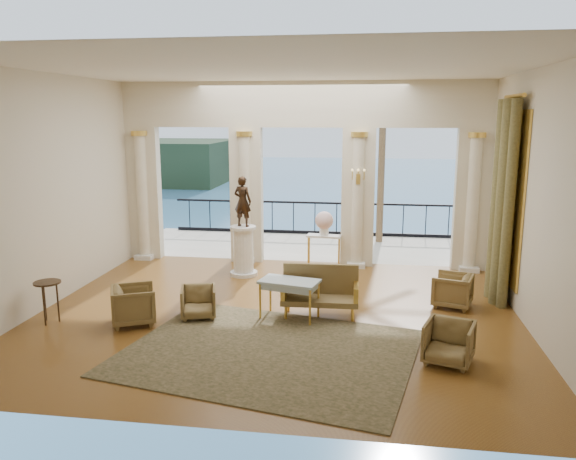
% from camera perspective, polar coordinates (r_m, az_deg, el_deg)
% --- Properties ---
extents(floor, '(9.00, 9.00, 0.00)m').
position_cam_1_polar(floor, '(10.72, -1.18, -8.58)').
color(floor, '#4F2B11').
rests_on(floor, ground).
extents(room_walls, '(9.00, 9.00, 9.00)m').
position_cam_1_polar(room_walls, '(9.00, -2.44, 6.36)').
color(room_walls, beige).
rests_on(room_walls, ground).
extents(arcade, '(9.00, 0.56, 4.50)m').
position_cam_1_polar(arcade, '(13.89, 1.38, 6.99)').
color(arcade, beige).
rests_on(arcade, ground).
extents(terrace, '(10.00, 3.60, 0.10)m').
position_cam_1_polar(terrace, '(16.25, 2.18, -1.74)').
color(terrace, '#ADA491').
rests_on(terrace, ground).
extents(balustrade, '(9.00, 0.06, 1.03)m').
position_cam_1_polar(balustrade, '(17.71, 2.75, 0.89)').
color(balustrade, black).
rests_on(balustrade, terrace).
extents(palm_tree, '(2.00, 2.00, 4.50)m').
position_cam_1_polar(palm_tree, '(16.53, 9.69, 12.81)').
color(palm_tree, '#4C3823').
rests_on(palm_tree, terrace).
extents(headland, '(22.00, 18.00, 6.00)m').
position_cam_1_polar(headland, '(86.23, -13.37, 6.85)').
color(headland, black).
rests_on(headland, sea).
extents(sea, '(160.00, 160.00, 0.00)m').
position_cam_1_polar(sea, '(70.61, 6.88, 3.64)').
color(sea, teal).
rests_on(sea, ground).
extents(curtain, '(0.33, 1.40, 4.09)m').
position_cam_1_polar(curtain, '(11.84, 20.99, 2.68)').
color(curtain, brown).
rests_on(curtain, ground).
extents(window_frame, '(0.04, 1.60, 3.40)m').
position_cam_1_polar(window_frame, '(11.87, 21.90, 3.02)').
color(window_frame, '#E5B64B').
rests_on(window_frame, room_walls).
extents(wall_sconce, '(0.30, 0.11, 0.33)m').
position_cam_1_polar(wall_sconce, '(13.51, 7.14, 5.27)').
color(wall_sconce, '#E5B64B').
rests_on(wall_sconce, arcade).
extents(rug, '(5.06, 4.29, 0.02)m').
position_cam_1_polar(rug, '(9.12, -1.96, -12.26)').
color(rug, '#282E17').
rests_on(rug, ground).
extents(armchair_a, '(0.76, 0.74, 0.65)m').
position_cam_1_polar(armchair_a, '(10.61, -9.08, -7.10)').
color(armchair_a, '#402F19').
rests_on(armchair_a, ground).
extents(armchair_b, '(0.86, 0.83, 0.71)m').
position_cam_1_polar(armchair_b, '(8.97, 16.03, -10.76)').
color(armchair_b, '#402F19').
rests_on(armchair_b, ground).
extents(armchair_c, '(0.84, 0.87, 0.72)m').
position_cam_1_polar(armchair_c, '(11.50, 16.36, -5.75)').
color(armchair_c, '#402F19').
rests_on(armchair_c, ground).
extents(armchair_d, '(0.95, 0.97, 0.77)m').
position_cam_1_polar(armchair_d, '(10.54, -15.41, -7.16)').
color(armchair_d, '#402F19').
rests_on(armchair_d, ground).
extents(settee, '(1.44, 0.66, 0.94)m').
position_cam_1_polar(settee, '(10.58, 3.28, -6.20)').
color(settee, '#402F19').
rests_on(settee, ground).
extents(game_table, '(1.17, 0.80, 0.73)m').
position_cam_1_polar(game_table, '(10.34, 0.15, -5.53)').
color(game_table, '#A9C6D5').
rests_on(game_table, ground).
extents(pedestal, '(0.64, 0.64, 1.17)m').
position_cam_1_polar(pedestal, '(13.15, -4.55, -2.22)').
color(pedestal, silver).
rests_on(pedestal, ground).
extents(statue, '(0.48, 0.37, 1.16)m').
position_cam_1_polar(statue, '(12.92, -4.63, 2.91)').
color(statue, black).
rests_on(statue, pedestal).
extents(console_table, '(0.87, 0.41, 0.80)m').
position_cam_1_polar(console_table, '(13.85, 3.67, -1.07)').
color(console_table, silver).
rests_on(console_table, ground).
extents(urn, '(0.44, 0.44, 0.59)m').
position_cam_1_polar(urn, '(13.76, 3.70, 0.85)').
color(urn, white).
rests_on(urn, console_table).
extents(side_table, '(0.47, 0.47, 0.77)m').
position_cam_1_polar(side_table, '(11.00, -23.24, -5.39)').
color(side_table, black).
rests_on(side_table, ground).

